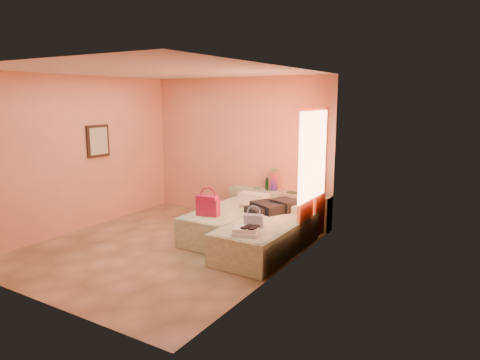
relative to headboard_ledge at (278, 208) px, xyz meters
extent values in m
plane|color=tan|center=(-0.98, -2.10, -0.33)|extent=(4.50, 4.50, 0.00)
cube|color=#E39679|center=(-0.98, 0.15, 1.07)|extent=(4.00, 0.02, 2.80)
cube|color=#E39679|center=(-2.98, -2.10, 1.07)|extent=(0.02, 4.50, 2.80)
cube|color=#E39679|center=(1.02, -2.10, 1.07)|extent=(0.02, 4.50, 2.80)
cube|color=silver|center=(-0.98, -2.10, 2.47)|extent=(4.00, 4.50, 0.02)
cube|color=beige|center=(1.00, -0.85, 1.18)|extent=(0.02, 1.10, 1.40)
cube|color=#FF6D3C|center=(0.96, -1.00, 0.82)|extent=(0.05, 0.55, 2.20)
cube|color=#FF6D3C|center=(0.96, -0.40, 0.82)|extent=(0.05, 0.45, 2.20)
cube|color=black|center=(-2.95, -1.70, 1.28)|extent=(0.04, 0.50, 0.60)
cube|color=gold|center=(0.57, 0.12, 1.12)|extent=(0.25, 0.04, 0.30)
cube|color=#A8B090|center=(0.00, 0.00, 0.00)|extent=(2.05, 0.30, 0.65)
cube|color=beige|center=(-0.38, -1.05, -0.08)|extent=(0.91, 2.01, 0.50)
cube|color=beige|center=(0.52, -1.46, -0.08)|extent=(0.91, 2.01, 0.50)
cylinder|color=#14371E|center=(-0.24, -0.03, 0.44)|extent=(0.07, 0.07, 0.23)
cube|color=#B21542|center=(-0.11, 0.02, 0.53)|extent=(0.10, 0.10, 0.42)
cylinder|color=#509263|center=(-0.44, -0.03, 0.34)|extent=(0.15, 0.15, 0.03)
cube|color=#254531|center=(0.30, -0.03, 0.34)|extent=(0.20, 0.17, 0.03)
cube|color=silver|center=(0.77, 0.00, 0.45)|extent=(0.22, 0.22, 0.26)
cube|color=#B21542|center=(-0.48, -1.63, 0.34)|extent=(0.39, 0.28, 0.34)
cube|color=tan|center=(-0.15, -0.78, 0.21)|extent=(0.41, 0.36, 0.06)
cube|color=black|center=(0.31, -0.90, 0.27)|extent=(0.83, 0.83, 0.19)
cube|color=#3D5493|center=(0.47, -1.80, 0.27)|extent=(0.31, 0.21, 0.18)
cube|color=silver|center=(0.57, -2.20, 0.23)|extent=(0.43, 0.39, 0.10)
cube|color=black|center=(0.62, -2.17, 0.29)|extent=(0.17, 0.23, 0.02)
camera|label=1|loc=(3.48, -7.18, 2.07)|focal=32.00mm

